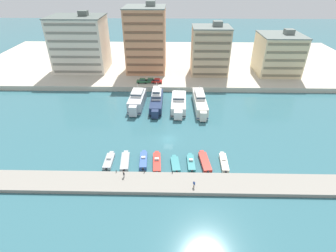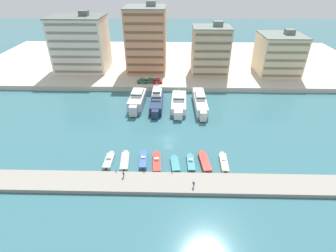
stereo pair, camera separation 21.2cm
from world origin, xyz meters
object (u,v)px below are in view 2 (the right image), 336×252
object	(u,v)px
motorboat_grey_far_left	(109,161)
motorboat_red_mid_right	(205,162)
yacht_ivory_center_left	(200,102)
motorboat_cream_right	(224,163)
yacht_navy_left	(157,100)
pedestrian_near_edge	(123,174)
motorboat_blue_mid_left	(143,160)
yacht_white_mid_left	(179,103)
yacht_silver_far_left	(137,100)
car_green_far_left	(142,81)
motorboat_teal_center_right	(191,163)
car_green_left	(151,80)
motorboat_grey_left	(125,161)
pedestrian_mid_deck	(194,184)
motorboat_red_center_left	(157,162)
car_red_mid_left	(157,81)
motorboat_teal_center	(175,164)

from	to	relation	value
motorboat_grey_far_left	motorboat_red_mid_right	xyz separation A→B (m)	(23.34, 0.01, 0.05)
yacht_ivory_center_left	motorboat_cream_right	distance (m)	30.31
yacht_navy_left	pedestrian_near_edge	size ratio (longest dim) A/B	11.68
motorboat_blue_mid_left	motorboat_red_mid_right	distance (m)	14.93
yacht_white_mid_left	yacht_ivory_center_left	size ratio (longest dim) A/B	0.86
yacht_silver_far_left	yacht_navy_left	distance (m)	6.63
car_green_far_left	yacht_white_mid_left	bearing A→B (deg)	-50.69
yacht_silver_far_left	motorboat_teal_center_right	xyz separation A→B (m)	(16.70, -30.53, -1.76)
pedestrian_near_edge	car_green_left	bearing A→B (deg)	88.13
motorboat_blue_mid_left	pedestrian_near_edge	size ratio (longest dim) A/B	4.57
motorboat_cream_right	pedestrian_near_edge	xyz separation A→B (m)	(-23.18, -5.95, 1.27)
motorboat_grey_left	pedestrian_near_edge	bearing A→B (deg)	-82.33
motorboat_grey_far_left	motorboat_cream_right	size ratio (longest dim) A/B	0.91
yacht_silver_far_left	pedestrian_mid_deck	bearing A→B (deg)	-66.77
yacht_silver_far_left	motorboat_red_center_left	world-z (taller)	yacht_silver_far_left
motorboat_cream_right	car_green_far_left	world-z (taller)	car_green_far_left
motorboat_cream_right	car_green_far_left	distance (m)	52.90
motorboat_grey_left	motorboat_teal_center_right	size ratio (longest dim) A/B	1.13
motorboat_grey_left	yacht_navy_left	bearing A→B (deg)	78.96
motorboat_grey_left	car_red_mid_left	distance (m)	46.97
yacht_white_mid_left	motorboat_grey_far_left	bearing A→B (deg)	-120.62
motorboat_blue_mid_left	motorboat_red_mid_right	size ratio (longest dim) A/B	0.87
motorboat_teal_center_right	motorboat_red_mid_right	bearing A→B (deg)	4.74
yacht_navy_left	pedestrian_near_edge	world-z (taller)	yacht_navy_left
pedestrian_near_edge	motorboat_teal_center_right	bearing A→B (deg)	21.21
motorboat_grey_left	motorboat_red_center_left	distance (m)	7.82
motorboat_teal_center	motorboat_grey_far_left	bearing A→B (deg)	177.31
yacht_ivory_center_left	car_green_left	size ratio (longest dim) A/B	4.91
motorboat_red_mid_right	yacht_silver_far_left	bearing A→B (deg)	123.57
yacht_ivory_center_left	motorboat_red_center_left	world-z (taller)	yacht_ivory_center_left
yacht_navy_left	motorboat_grey_far_left	world-z (taller)	yacht_navy_left
yacht_silver_far_left	yacht_white_mid_left	size ratio (longest dim) A/B	0.92
yacht_silver_far_left	motorboat_grey_left	distance (m)	30.24
car_red_mid_left	yacht_navy_left	bearing A→B (deg)	-87.25
car_green_left	motorboat_grey_far_left	bearing A→B (deg)	-97.85
motorboat_blue_mid_left	motorboat_cream_right	world-z (taller)	motorboat_cream_right
yacht_ivory_center_left	pedestrian_mid_deck	distance (m)	39.06
motorboat_grey_far_left	motorboat_teal_center_right	xyz separation A→B (m)	(19.96, -0.27, -0.04)
motorboat_red_center_left	motorboat_red_mid_right	xyz separation A→B (m)	(11.63, 0.27, 0.05)
yacht_navy_left	motorboat_grey_left	size ratio (longest dim) A/B	2.37
yacht_white_mid_left	yacht_ivory_center_left	xyz separation A→B (m)	(7.12, 0.46, 0.25)
motorboat_blue_mid_left	motorboat_teal_center	size ratio (longest dim) A/B	1.12
yacht_silver_far_left	motorboat_cream_right	bearing A→B (deg)	-51.03
motorboat_grey_far_left	car_green_far_left	bearing A→B (deg)	85.90
motorboat_red_center_left	motorboat_blue_mid_left	bearing A→B (deg)	170.99
car_green_far_left	motorboat_red_mid_right	bearing A→B (deg)	-66.76
car_green_far_left	pedestrian_near_edge	bearing A→B (deg)	-88.48
motorboat_cream_right	pedestrian_near_edge	size ratio (longest dim) A/B	4.80
motorboat_blue_mid_left	pedestrian_mid_deck	size ratio (longest dim) A/B	4.26
motorboat_red_mid_right	car_red_mid_left	size ratio (longest dim) A/B	2.00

